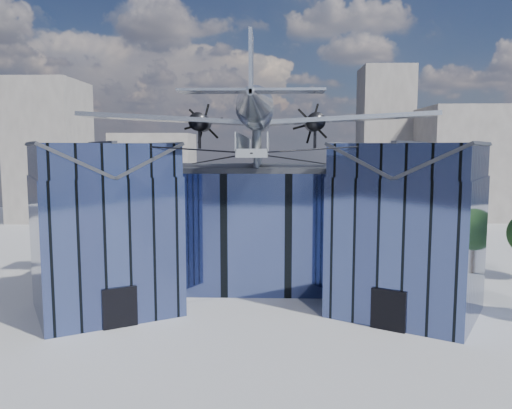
{
  "coord_description": "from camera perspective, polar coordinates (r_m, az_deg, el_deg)",
  "views": [
    {
      "loc": [
        1.06,
        -34.99,
        11.37
      ],
      "look_at": [
        0.0,
        2.0,
        7.2
      ],
      "focal_mm": 35.0,
      "sensor_mm": 36.0,
      "label": 1
    }
  ],
  "objects": [
    {
      "name": "tree_side_w",
      "position": [
        52.05,
        -21.21,
        -2.98
      ],
      "size": [
        3.22,
        3.22,
        4.81
      ],
      "rotation": [
        0.0,
        0.0,
        0.05
      ],
      "color": "#312313",
      "rests_on": "ground"
    },
    {
      "name": "ground_plane",
      "position": [
        36.81,
        -0.09,
        -11.56
      ],
      "size": [
        120.0,
        120.0,
        0.0
      ],
      "primitive_type": "plane",
      "color": "#939297"
    },
    {
      "name": "museum",
      "position": [
        41.24,
        0.15,
        -1.7
      ],
      "size": [
        32.88,
        24.5,
        17.6
      ],
      "color": "#3F4D81",
      "rests_on": "ground"
    },
    {
      "name": "bg_towers",
      "position": [
        85.49,
        1.91,
        5.51
      ],
      "size": [
        77.0,
        24.5,
        26.0
      ],
      "color": "gray",
      "rests_on": "ground"
    }
  ]
}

